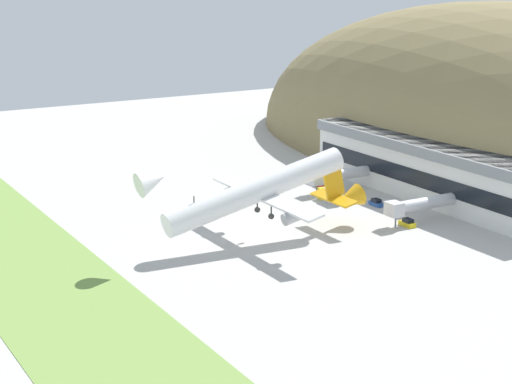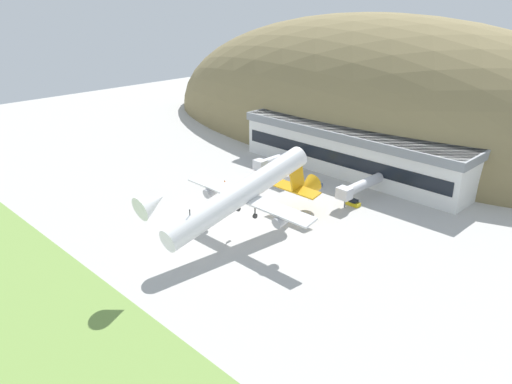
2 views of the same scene
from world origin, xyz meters
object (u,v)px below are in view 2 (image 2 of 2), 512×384
at_px(jetway_1, 359,187).
at_px(service_car_0, 315,183).
at_px(jetway_0, 275,160).
at_px(service_car_2, 260,167).
at_px(cargo_airplane, 243,194).
at_px(terminal_building, 352,148).
at_px(service_car_1, 353,203).
at_px(traffic_cone_0, 225,181).
at_px(fuel_truck, 277,179).

relative_size(jetway_1, service_car_0, 4.38).
xyz_separation_m(jetway_1, service_car_0, (-14.79, 1.00, -3.34)).
xyz_separation_m(jetway_0, service_car_2, (-5.33, -0.68, -3.36)).
distance_m(cargo_airplane, service_car_2, 45.71).
bearing_deg(terminal_building, cargo_airplane, -81.22).
relative_size(service_car_1, traffic_cone_0, 6.48).
bearing_deg(service_car_0, jetway_0, -177.25).
bearing_deg(jetway_1, cargo_airplane, -100.05).
bearing_deg(service_car_1, fuel_truck, -173.07).
relative_size(jetway_0, traffic_cone_0, 28.78).
relative_size(terminal_building, cargo_airplane, 1.45).
bearing_deg(service_car_1, jetway_1, 102.33).
bearing_deg(jetway_0, service_car_0, 2.75).
distance_m(service_car_1, fuel_truck, 23.47).
relative_size(service_car_0, service_car_2, 1.01).
distance_m(cargo_airplane, fuel_truck, 34.12).
height_order(terminal_building, service_car_2, terminal_building).
xyz_separation_m(jetway_1, traffic_cone_0, (-34.40, -15.08, -3.71)).
height_order(terminal_building, fuel_truck, terminal_building).
xyz_separation_m(service_car_0, service_car_1, (15.48, -4.17, 0.04)).
bearing_deg(service_car_2, jetway_0, 7.23).
bearing_deg(traffic_cone_0, service_car_0, 39.35).
bearing_deg(service_car_0, terminal_building, 87.41).
height_order(jetway_0, service_car_1, jetway_0).
height_order(jetway_0, service_car_0, jetway_0).
bearing_deg(jetway_0, fuel_truck, -42.15).
xyz_separation_m(cargo_airplane, service_car_0, (-8.65, 35.62, -9.52)).
distance_m(service_car_2, traffic_cone_0, 14.71).
relative_size(service_car_1, fuel_truck, 0.50).
relative_size(jetway_0, fuel_truck, 2.21).
distance_m(service_car_0, traffic_cone_0, 25.37).
bearing_deg(service_car_2, service_car_0, 3.94).
bearing_deg(terminal_building, service_car_1, -53.50).
bearing_deg(service_car_2, terminal_building, 39.53).
bearing_deg(fuel_truck, service_car_0, 41.91).
bearing_deg(fuel_truck, service_car_1, 6.93).
bearing_deg(fuel_truck, terminal_building, 69.50).
bearing_deg(jetway_0, service_car_1, -6.54).
height_order(jetway_0, traffic_cone_0, jetway_0).
relative_size(jetway_0, service_car_0, 4.23).
height_order(service_car_1, service_car_2, service_car_1).
bearing_deg(jetway_1, terminal_building, 129.97).
bearing_deg(service_car_2, service_car_1, -4.48).
bearing_deg(traffic_cone_0, cargo_airplane, -34.65).
distance_m(service_car_1, service_car_2, 35.68).
bearing_deg(cargo_airplane, service_car_0, 103.65).
relative_size(terminal_building, service_car_2, 18.62).
bearing_deg(jetway_0, service_car_2, -172.77).
xyz_separation_m(service_car_1, service_car_2, (-35.57, 2.79, -0.06)).
relative_size(terminal_building, service_car_1, 19.27).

